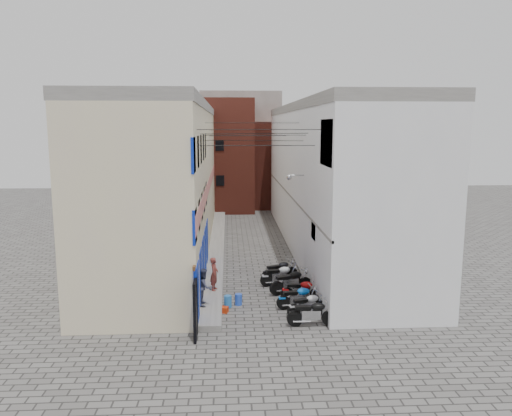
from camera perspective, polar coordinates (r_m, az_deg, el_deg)
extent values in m
plane|color=#575451|center=(19.35, 0.91, -13.91)|extent=(90.00, 90.00, 0.00)
cube|color=slate|center=(31.64, -4.49, -4.40)|extent=(0.90, 26.00, 0.25)
cube|color=beige|center=(31.13, -10.03, 2.97)|extent=(5.00, 26.00, 8.50)
cube|color=#E2867F|center=(30.97, -5.49, 2.57)|extent=(0.10, 26.00, 0.80)
cube|color=#0B26A9|center=(23.53, -6.14, -6.32)|extent=(0.12, 10.20, 2.40)
cube|color=#0B26A9|center=(22.78, -6.36, 3.41)|extent=(0.10, 10.20, 4.00)
cube|color=slate|center=(30.97, -10.27, 11.27)|extent=(5.10, 26.00, 0.50)
cube|color=black|center=(18.56, -6.93, -11.35)|extent=(0.10, 1.20, 2.20)
cube|color=white|center=(31.54, 8.34, 3.10)|extent=(5.00, 26.00, 8.50)
cube|color=#0B26A9|center=(19.61, 8.16, 7.39)|extent=(0.10, 2.40, 1.80)
cube|color=white|center=(22.55, 6.71, -2.58)|extent=(0.08, 1.00, 0.70)
cylinder|color=#B2B2B7|center=(25.08, 4.71, 3.75)|extent=(0.80, 0.06, 0.06)
sphere|color=#B2B2B7|center=(25.04, 3.80, 3.52)|extent=(0.28, 0.28, 0.28)
cube|color=slate|center=(31.38, 8.54, 11.29)|extent=(5.10, 26.00, 0.50)
cube|color=slate|center=(31.25, 3.88, 1.55)|extent=(0.10, 26.00, 0.12)
cube|color=maroon|center=(45.81, -4.10, 6.05)|extent=(6.00, 6.00, 10.00)
cube|color=maroon|center=(48.06, 1.95, 5.02)|extent=(5.00, 6.00, 8.00)
cube|color=slate|center=(51.79, -1.77, 7.00)|extent=(8.00, 5.00, 11.00)
cube|color=black|center=(43.43, -1.45, 0.84)|extent=(2.00, 0.30, 2.40)
cylinder|color=black|center=(19.77, 0.55, 8.95)|extent=(5.20, 0.02, 0.02)
cylinder|color=black|center=(21.78, 0.20, 7.15)|extent=(5.20, 0.02, 0.02)
cylinder|color=black|center=(24.26, -0.15, 8.32)|extent=(5.20, 0.02, 0.02)
cylinder|color=black|center=(26.76, -0.44, 9.71)|extent=(5.20, 0.02, 0.02)
cylinder|color=black|center=(29.77, -0.71, 7.17)|extent=(5.20, 0.02, 0.02)
cylinder|color=black|center=(32.76, -0.95, 8.25)|extent=(5.20, 0.02, 0.02)
cylinder|color=black|center=(22.76, 0.05, 8.50)|extent=(5.65, 2.07, 0.02)
cylinder|color=black|center=(25.77, -0.33, 7.72)|extent=(5.80, 1.58, 0.02)
imported|color=brown|center=(22.89, -4.80, -7.51)|extent=(0.46, 0.61, 1.52)
imported|color=#363A52|center=(21.13, -5.98, -8.93)|extent=(0.60, 0.76, 1.56)
cylinder|color=blue|center=(21.64, -3.24, -10.61)|extent=(0.43, 0.43, 0.51)
cylinder|color=blue|center=(21.89, -2.02, -10.40)|extent=(0.41, 0.41, 0.48)
cube|color=red|center=(21.12, -3.77, -11.52)|extent=(0.46, 0.40, 0.24)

